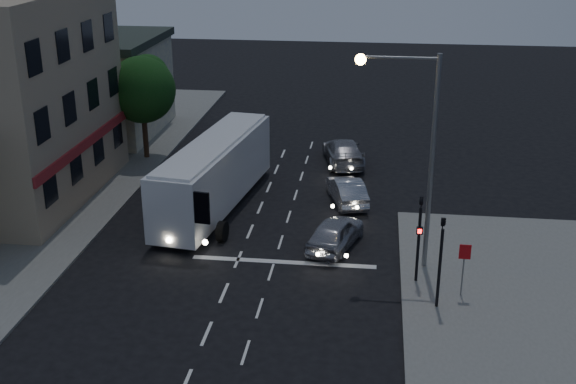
# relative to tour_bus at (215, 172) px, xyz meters

# --- Properties ---
(ground) EXTENTS (120.00, 120.00, 0.00)m
(ground) POSITION_rel_tour_bus_xyz_m (2.27, -7.82, -1.91)
(ground) COLOR black
(sidewalk_far) EXTENTS (12.00, 50.00, 0.12)m
(sidewalk_far) POSITION_rel_tour_bus_xyz_m (-10.73, 0.18, -1.85)
(sidewalk_far) COLOR slate
(sidewalk_far) RESTS_ON ground
(road_markings) EXTENTS (8.00, 30.55, 0.01)m
(road_markings) POSITION_rel_tour_bus_xyz_m (3.56, -4.52, -1.91)
(road_markings) COLOR silver
(road_markings) RESTS_ON ground
(tour_bus) EXTENTS (3.96, 11.78, 3.54)m
(tour_bus) POSITION_rel_tour_bus_xyz_m (0.00, 0.00, 0.00)
(tour_bus) COLOR silver
(tour_bus) RESTS_ON ground
(car_suv) EXTENTS (2.77, 4.45, 1.41)m
(car_suv) POSITION_rel_tour_bus_xyz_m (6.38, -4.02, -1.21)
(car_suv) COLOR #9B9CA6
(car_suv) RESTS_ON ground
(car_sedan_a) EXTENTS (2.48, 4.31, 1.34)m
(car_sedan_a) POSITION_rel_tour_bus_xyz_m (6.64, 1.42, -1.24)
(car_sedan_a) COLOR #BAB9BF
(car_sedan_a) RESTS_ON ground
(car_sedan_b) EXTENTS (3.05, 5.50, 1.51)m
(car_sedan_b) POSITION_rel_tour_bus_xyz_m (6.12, 7.74, -1.16)
(car_sedan_b) COLOR gray
(car_sedan_b) RESTS_ON ground
(traffic_signal_main) EXTENTS (0.25, 0.35, 4.10)m
(traffic_signal_main) POSITION_rel_tour_bus_xyz_m (9.87, -7.05, 0.51)
(traffic_signal_main) COLOR black
(traffic_signal_main) RESTS_ON sidewalk_near
(traffic_signal_side) EXTENTS (0.18, 0.15, 4.10)m
(traffic_signal_side) POSITION_rel_tour_bus_xyz_m (10.57, -9.02, 0.51)
(traffic_signal_side) COLOR black
(traffic_signal_side) RESTS_ON sidewalk_near
(regulatory_sign) EXTENTS (0.45, 0.12, 2.20)m
(regulatory_sign) POSITION_rel_tour_bus_xyz_m (11.57, -8.06, -0.32)
(regulatory_sign) COLOR slate
(regulatory_sign) RESTS_ON sidewalk_near
(streetlight) EXTENTS (3.32, 0.44, 9.00)m
(streetlight) POSITION_rel_tour_bus_xyz_m (9.61, -5.62, 3.82)
(streetlight) COLOR slate
(streetlight) RESTS_ON sidewalk_near
(low_building_north) EXTENTS (9.40, 9.40, 6.50)m
(low_building_north) POSITION_rel_tour_bus_xyz_m (-11.23, 12.18, 1.48)
(low_building_north) COLOR gray
(low_building_north) RESTS_ON sidewalk_far
(street_tree) EXTENTS (4.00, 4.00, 6.20)m
(street_tree) POSITION_rel_tour_bus_xyz_m (-5.94, 7.20, 2.58)
(street_tree) COLOR black
(street_tree) RESTS_ON sidewalk_far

